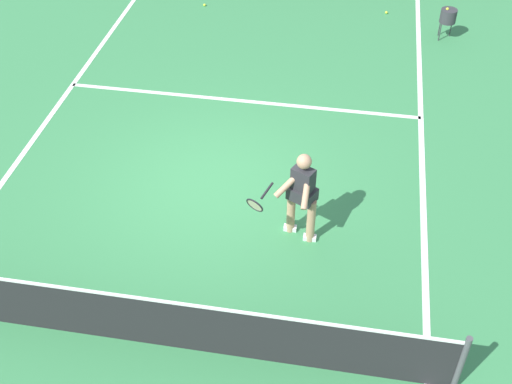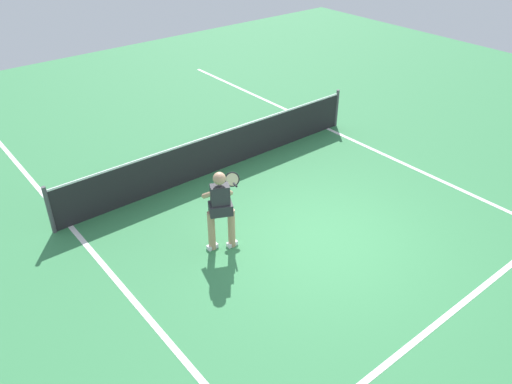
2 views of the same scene
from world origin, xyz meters
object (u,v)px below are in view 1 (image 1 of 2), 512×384
object	(u,v)px
tennis_ball_near	(386,12)
ball_hopper	(448,16)
tennis_player	(301,194)
tennis_ball_mid	(205,5)

from	to	relation	value
tennis_ball_near	ball_hopper	size ratio (longest dim) A/B	0.09
tennis_ball_near	ball_hopper	distance (m)	1.75
tennis_ball_near	ball_hopper	world-z (taller)	ball_hopper
tennis_player	tennis_ball_mid	xyz separation A→B (m)	(3.27, -7.59, -0.81)
tennis_ball_near	ball_hopper	bearing A→B (deg)	141.97
tennis_ball_near	ball_hopper	xyz separation A→B (m)	(-1.32, 1.03, 0.51)
tennis_player	ball_hopper	size ratio (longest dim) A/B	2.09
tennis_player	ball_hopper	bearing A→B (deg)	-109.79
tennis_player	tennis_ball_near	world-z (taller)	tennis_player
tennis_player	tennis_ball_near	bearing A→B (deg)	-98.33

